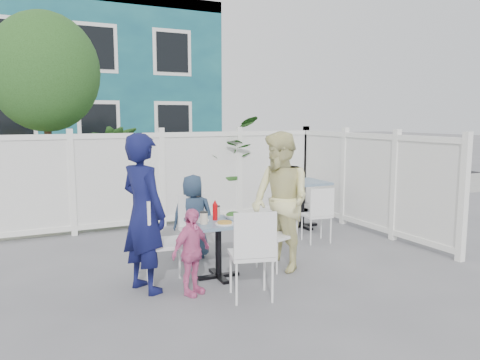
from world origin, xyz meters
name	(u,v)px	position (x,y,z in m)	size (l,w,h in m)	color
ground	(211,267)	(0.00, 0.00, 0.00)	(80.00, 80.00, 0.00)	slate
near_sidewalk	(138,211)	(0.00, 3.80, 0.01)	(24.00, 2.60, 0.01)	gray
street	(104,186)	(0.00, 7.50, 0.00)	(24.00, 5.00, 0.01)	black
far_sidewalk	(87,174)	(0.00, 10.60, 0.01)	(24.00, 1.60, 0.01)	gray
building	(57,86)	(-0.50, 14.00, 3.00)	(11.00, 6.00, 6.00)	navy
fence_back	(162,181)	(0.10, 2.40, 0.78)	(5.86, 0.08, 1.60)	white
fence_right	(368,184)	(3.00, 0.60, 0.78)	(0.08, 3.66, 1.60)	white
tree	(45,72)	(-1.60, 3.30, 2.59)	(1.80, 1.62, 3.59)	#382316
utility_cabinet	(20,184)	(-2.06, 4.00, 0.65)	(0.70, 0.50, 1.30)	yellow
potted_shrub_a	(117,174)	(-0.52, 3.10, 0.85)	(0.96, 0.96, 1.71)	#1F4017
potted_shrub_b	(220,165)	(1.42, 3.00, 0.94)	(1.68, 1.46, 1.87)	#1F4017
main_table	(218,234)	(-0.07, -0.40, 0.52)	(0.67, 0.67, 0.67)	slate
spare_table	(302,192)	(2.21, 1.31, 0.61)	(0.76, 0.76, 0.79)	slate
chair_left	(158,235)	(-0.78, -0.38, 0.58)	(0.49, 0.51, 1.00)	white
chair_right	(280,228)	(0.77, -0.37, 0.50)	(0.48, 0.49, 0.86)	white
chair_back	(196,222)	(-0.06, 0.36, 0.50)	(0.44, 0.43, 0.86)	white
chair_near	(253,248)	(-0.03, -1.18, 0.55)	(0.52, 0.51, 0.94)	white
chair_spare	(319,211)	(1.86, 0.33, 0.48)	(0.43, 0.42, 0.83)	white
man	(144,213)	(-0.94, -0.41, 0.85)	(0.62, 0.41, 1.70)	#0F1241
woman	(280,201)	(0.74, -0.44, 0.85)	(0.82, 0.64, 1.69)	#DDD251
boy	(193,216)	(-0.05, 0.49, 0.56)	(0.54, 0.35, 1.11)	#24364E
toddler	(191,252)	(-0.53, -0.75, 0.46)	(0.54, 0.23, 0.92)	pink
plate_main	(225,224)	(-0.07, -0.57, 0.68)	(0.22, 0.22, 0.01)	white
plate_side	(201,221)	(-0.25, -0.31, 0.68)	(0.20, 0.20, 0.01)	white
salad_bowl	(233,216)	(0.14, -0.37, 0.70)	(0.24, 0.24, 0.06)	white
coffee_cup_a	(204,218)	(-0.27, -0.46, 0.74)	(0.09, 0.09, 0.13)	beige
coffee_cup_b	(216,212)	(0.00, -0.19, 0.74)	(0.08, 0.08, 0.13)	beige
ketchup_bottle	(215,212)	(-0.08, -0.32, 0.77)	(0.06, 0.06, 0.19)	#B9060B
salt_shaker	(206,215)	(-0.13, -0.18, 0.71)	(0.03, 0.03, 0.08)	white
pepper_shaker	(206,214)	(-0.12, -0.12, 0.71)	(0.03, 0.03, 0.07)	black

